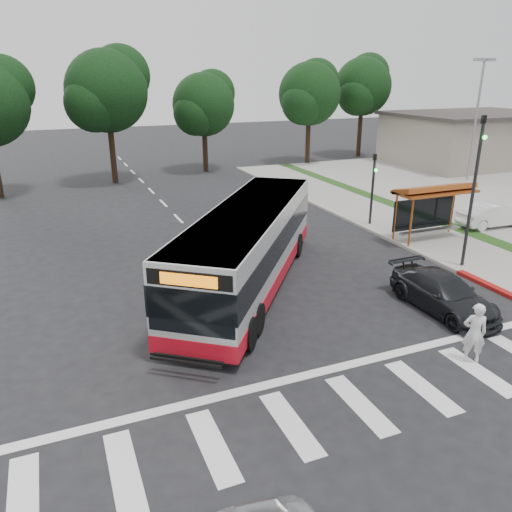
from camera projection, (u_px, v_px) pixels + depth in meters
ground at (279, 321)px, 17.24m from camera, size 140.00×140.00×0.00m
sidewalk_east at (396, 224)px, 28.11m from camera, size 4.00×40.00×0.12m
curb_east at (366, 228)px, 27.39m from camera, size 0.30×40.00×0.15m
commercial_building at (472, 140)px, 46.34m from camera, size 14.00×10.00×4.40m
building_roof_cap at (475, 114)px, 45.53m from camera, size 14.60×10.60×0.30m
crosswalk_ladder at (360, 404)px, 12.90m from camera, size 18.00×2.60×0.01m
bus_shelter at (433, 196)px, 24.74m from camera, size 4.20×1.60×2.86m
traffic_signal_ne_tall at (475, 181)px, 20.65m from camera, size 0.18×0.37×6.50m
traffic_signal_ne_short at (373, 182)px, 27.20m from camera, size 0.18×0.37×4.00m
lot_light_mid at (478, 103)px, 37.70m from camera, size 1.90×0.35×9.01m
tree_ne_a at (310, 93)px, 45.15m from camera, size 6.16×5.74×9.30m
tree_ne_b at (363, 85)px, 49.22m from camera, size 6.16×5.74×10.02m
tree_north_a at (107, 90)px, 36.77m from camera, size 6.60×6.15×10.17m
tree_north_b at (204, 104)px, 41.80m from camera, size 5.72×5.33×8.43m
transit_bus at (249, 249)px, 19.52m from camera, size 9.58×11.54×3.20m
pedestrian at (474, 333)px, 14.53m from camera, size 0.82×0.73×1.88m
dark_sedan at (443, 293)px, 17.84m from camera, size 1.86×4.52×1.31m
parked_car_1 at (492, 215)px, 27.36m from camera, size 4.04×1.59×1.31m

